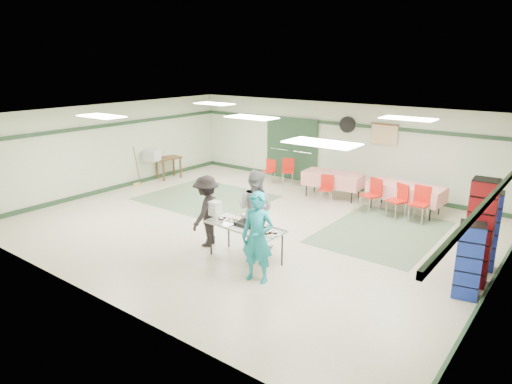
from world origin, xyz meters
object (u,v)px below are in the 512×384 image
Objects in this scene: volunteer_dark at (207,211)px; broom at (137,166)px; serving_table at (245,228)px; crate_stack_blue_a at (487,231)px; dining_table_a at (406,191)px; chair_loose_a at (288,169)px; volunteer_grey at (255,209)px; chair_b at (373,192)px; chair_loose_b at (270,169)px; crate_stack_blue_b at (469,261)px; chair_c at (421,200)px; chair_a at (399,197)px; crate_stack_red at (479,233)px; printer_table at (168,160)px; dining_table_b at (333,179)px; volunteer_teal at (258,237)px; office_printer at (152,155)px; chair_d at (326,186)px.

volunteer_dark reaches higher than broom.
crate_stack_blue_a is at bearing 35.55° from serving_table.
dining_table_a reaches higher than serving_table.
volunteer_grey is at bearing -95.30° from chair_loose_a.
chair_b reaches higher than chair_loose_a.
crate_stack_blue_b reaches higher than chair_loose_b.
chair_c is 0.72× the size of broom.
broom is at bearing -158.04° from dining_table_a.
chair_a is 3.70m from crate_stack_red.
chair_c is 1.02× the size of printer_table.
crate_stack_blue_a is (4.69, -2.50, 0.22)m from dining_table_b.
volunteer_dark is 6.24m from printer_table.
serving_table is 2.22× the size of chair_loose_b.
dining_table_b is at bearing 140.20° from crate_stack_blue_b.
volunteer_teal is 2.22× the size of chair_loose_b.
crate_stack_blue_b reaches higher than office_printer.
broom is (-10.38, 0.61, -0.33)m from crate_stack_red.
chair_a is 7.89m from printer_table.
serving_table is 1.93× the size of chair_a.
crate_stack_blue_b is 1.04× the size of broom.
printer_table is (-10.30, 2.49, -0.04)m from crate_stack_blue_b.
dining_table_b is at bearing 6.03° from office_printer.
crate_stack_blue_b is at bearing -23.94° from chair_b.
dining_table_b is 2.10× the size of chair_loose_a.
chair_b is at bearing -176.93° from chair_c.
chair_loose_a is at bearing 170.37° from chair_c.
crate_stack_blue_b is at bearing -90.00° from crate_stack_red.
dining_table_b is 2.31× the size of chair_loose_b.
dining_table_b is 6.11m from crate_stack_blue_b.
office_printer reaches higher than chair_loose_a.
crate_stack_blue_a is at bearing 32.84° from volunteer_teal.
crate_stack_blue_a reaches higher than chair_c.
crate_stack_red is at bearing -52.43° from chair_c.
chair_d is at bearing 143.97° from crate_stack_blue_b.
chair_b is 1.15× the size of chair_d.
volunteer_dark reaches higher than serving_table.
broom reaches higher than chair_d.
chair_b is 0.69× the size of crate_stack_blue_b.
chair_a is at bearing 15.94° from printer_table.
chair_a reaches higher than printer_table.
chair_loose_b is (-2.93, 4.64, -0.40)m from volunteer_grey.
chair_b is 1.00× the size of chair_c.
chair_a is 0.72m from chair_b.
chair_a is (1.52, 4.50, -0.16)m from serving_table.
broom is at bearing -146.44° from chair_loose_b.
serving_table is 0.86× the size of dining_table_a.
serving_table is 3.79× the size of office_printer.
dining_table_b is 2.84m from chair_c.
dining_table_a is 4.16m from crate_stack_red.
serving_table is at bearing 131.46° from volunteer_teal.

